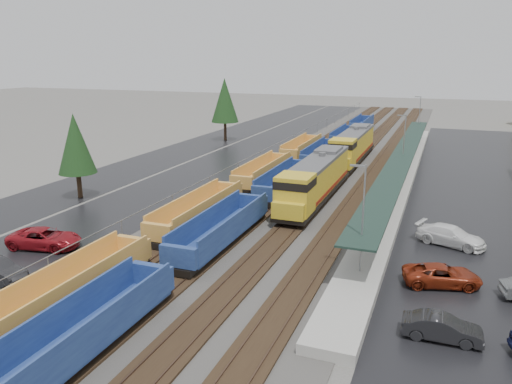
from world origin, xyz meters
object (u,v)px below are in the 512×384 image
Objects in this scene: well_string_blue at (286,182)px; parked_car_east_b at (442,276)px; well_string_yellow at (199,212)px; parked_car_east_a at (442,328)px; parked_car_east_c at (451,236)px; locomotive_trail at (352,146)px; locomotive_lead at (315,180)px; parked_car_west_c at (45,238)px.

parked_car_east_b is at bearing -48.12° from well_string_blue.
parked_car_east_a is (20.83, -12.33, -0.49)m from well_string_yellow.
well_string_blue is 21.72× the size of parked_car_east_c.
parked_car_east_b is (12.69, -36.82, -1.77)m from locomotive_trail.
parked_car_east_c is at bearing 7.04° from well_string_yellow.
well_string_blue is 30.64m from parked_car_east_a.
locomotive_trail is 0.18× the size of well_string_blue.
locomotive_lead is 3.63× the size of parked_car_west_c.
locomotive_trail is at bearing 15.25° from parked_car_east_a.
locomotive_trail reaches higher than well_string_blue.
parked_car_east_a is (12.83, -43.79, -1.78)m from locomotive_trail.
locomotive_trail is 18.67m from well_string_blue.
locomotive_lead and locomotive_trail have the same top height.
parked_car_east_a is (16.83, -25.59, -0.53)m from well_string_blue.
parked_car_west_c is 29.68m from parked_car_east_a.
parked_car_east_a is 0.83× the size of parked_car_east_b.
parked_car_west_c is (-16.71, -19.91, -1.68)m from locomotive_lead.
locomotive_lead is 26.21m from parked_car_east_a.
parked_car_east_c is (29.91, 12.07, -0.01)m from parked_car_west_c.
parked_car_east_b is 0.93× the size of parked_car_east_c.
well_string_yellow is (-8.00, -31.46, -1.29)m from locomotive_trail.
locomotive_trail reaches higher than parked_car_east_c.
locomotive_lead is 0.25× the size of well_string_yellow.
parked_car_east_b is at bearing -164.83° from parked_car_east_c.
parked_car_east_c is (0.51, 7.98, 0.08)m from parked_car_east_b.
parked_car_west_c reaches higher than parked_car_east_c.
locomotive_trail is at bearing -33.37° from parked_car_west_c.
parked_car_east_c is at bearing -65.40° from locomotive_trail.
well_string_yellow reaches higher than parked_car_east_b.
well_string_blue reaches higher than parked_car_east_b.
parked_car_west_c is at bearing 83.34° from parked_car_east_a.
parked_car_east_a is (12.83, -22.79, -1.78)m from locomotive_lead.
parked_car_east_c reaches higher than parked_car_east_a.
parked_car_east_c is (17.20, -10.64, -0.43)m from well_string_blue.
parked_car_west_c is at bearing 82.59° from parked_car_east_b.
locomotive_trail reaches higher than parked_car_west_c.
well_string_blue is at bearing 144.98° from locomotive_lead.
locomotive_lead is at bearing 52.59° from well_string_yellow.
locomotive_trail is 4.93× the size of parked_car_east_a.
well_string_yellow is at bearing -106.78° from well_string_blue.
well_string_blue reaches higher than parked_car_west_c.
parked_car_west_c is 1.36× the size of parked_car_east_a.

